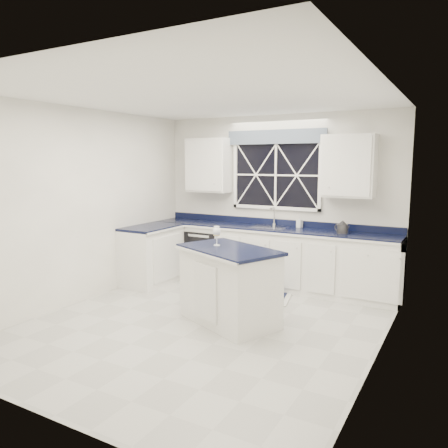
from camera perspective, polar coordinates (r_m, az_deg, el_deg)
The scene contains 13 objects.
ground at distance 5.45m, azimuth -2.68°, elevation -12.98°, with size 4.50×4.50×0.00m, color #B1B1AC.
back_wall at distance 7.12m, azimuth 6.87°, elevation 3.15°, with size 4.00×0.10×2.70m, color white.
base_cabinets at distance 6.97m, azimuth 2.75°, elevation -4.40°, with size 3.99×1.60×0.90m.
countertop at distance 6.90m, azimuth 5.86°, elevation -0.60°, with size 3.98×0.64×0.04m, color black.
dishwasher at distance 7.49m, azimuth -1.97°, elevation -3.83°, with size 0.60×0.58×0.82m, color black.
window at distance 7.05m, azimuth 6.79°, elevation 7.01°, with size 1.65×0.09×1.26m.
upper_cabinets at distance 6.94m, azimuth 6.41°, elevation 7.57°, with size 3.10×0.34×0.90m.
faucet at distance 7.05m, azimuth 6.51°, elevation 1.05°, with size 0.05×0.20×0.30m.
island at distance 5.39m, azimuth 0.69°, elevation -7.98°, with size 1.44×1.19×0.93m.
rug at distance 6.61m, azimuth 2.79°, elevation -9.04°, with size 1.50×1.09×0.02m.
kettle at distance 6.50m, azimuth 15.19°, elevation -0.43°, with size 0.25×0.21×0.19m.
wine_glass at distance 5.40m, azimuth -0.96°, elevation -1.07°, with size 0.10×0.10×0.24m.
soap_bottle at distance 6.93m, azimuth 9.85°, elevation 0.27°, with size 0.08×0.08×0.18m, color silver.
Camera 1 is at (2.70, -4.31, 1.97)m, focal length 35.00 mm.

